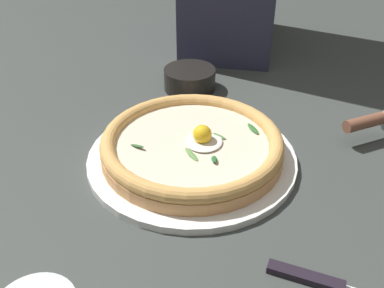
{
  "coord_description": "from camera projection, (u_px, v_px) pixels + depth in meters",
  "views": [
    {
      "loc": [
        0.58,
        -0.0,
        0.43
      ],
      "look_at": [
        -0.0,
        -0.03,
        0.03
      ],
      "focal_mm": 41.06,
      "sensor_mm": 36.0,
      "label": 1
    }
  ],
  "objects": [
    {
      "name": "pizza",
      "position": [
        192.0,
        144.0,
        0.7
      ],
      "size": [
        0.29,
        0.29,
        0.05
      ],
      "color": "tan",
      "rests_on": "pizza_plate"
    },
    {
      "name": "pizza_plate",
      "position": [
        192.0,
        157.0,
        0.71
      ],
      "size": [
        0.34,
        0.34,
        0.01
      ],
      "primitive_type": "cylinder",
      "color": "white",
      "rests_on": "ground"
    },
    {
      "name": "side_bowl",
      "position": [
        190.0,
        79.0,
        0.92
      ],
      "size": [
        0.11,
        0.11,
        0.04
      ],
      "primitive_type": "cylinder",
      "color": "black",
      "rests_on": "ground"
    },
    {
      "name": "pizza_cutter",
      "position": [
        378.0,
        119.0,
        0.75
      ],
      "size": [
        0.08,
        0.14,
        0.08
      ],
      "color": "silver",
      "rests_on": "ground"
    },
    {
      "name": "table_knife",
      "position": [
        340.0,
        288.0,
        0.51
      ],
      "size": [
        0.09,
        0.24,
        0.01
      ],
      "color": "silver",
      "rests_on": "ground"
    },
    {
      "name": "ground_plane",
      "position": [
        210.0,
        168.0,
        0.72
      ],
      "size": [
        2.4,
        2.4,
        0.03
      ],
      "primitive_type": "cube",
      "color": "#3A3F3C",
      "rests_on": "ground"
    }
  ]
}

